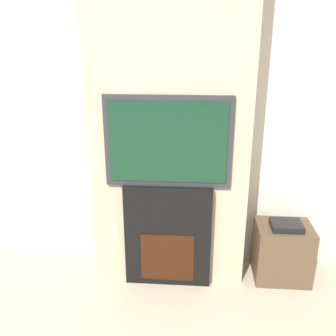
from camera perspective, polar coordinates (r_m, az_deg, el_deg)
wall_back at (r=3.08m, az=0.56°, el=8.83°), size 6.00×0.06×2.70m
chimney_breast at (r=2.87m, az=0.28°, el=8.05°), size 1.21×0.36×2.70m
fireplace at (r=3.03m, az=-0.00°, el=-10.14°), size 0.68×0.15×0.85m
television at (r=2.73m, az=-0.01°, el=4.03°), size 0.93×0.07×0.68m
media_stand at (r=3.30m, az=17.02°, el=-11.98°), size 0.44×0.35×0.52m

